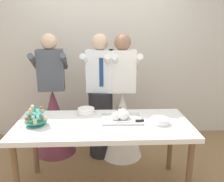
{
  "coord_description": "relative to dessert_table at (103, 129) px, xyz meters",
  "views": [
    {
      "loc": [
        -0.01,
        -2.25,
        1.72
      ],
      "look_at": [
        0.1,
        0.15,
        1.07
      ],
      "focal_mm": 37.55,
      "sensor_mm": 36.0,
      "label": 1
    }
  ],
  "objects": [
    {
      "name": "rear_wall",
      "position": [
        0.0,
        1.47,
        0.75
      ],
      "size": [
        5.2,
        0.1,
        2.9
      ],
      "primitive_type": "cube",
      "color": "beige",
      "rests_on": "ground_plane"
    },
    {
      "name": "main_cake_tray",
      "position": [
        0.19,
        0.07,
        0.11
      ],
      "size": [
        0.44,
        0.31,
        0.13
      ],
      "color": "silver",
      "rests_on": "dessert_table"
    },
    {
      "name": "cupcake_stand",
      "position": [
        -0.68,
        -0.03,
        0.15
      ],
      "size": [
        0.23,
        0.23,
        0.21
      ],
      "color": "teal",
      "rests_on": "dessert_table"
    },
    {
      "name": "person_guest",
      "position": [
        -0.68,
        0.82,
        -0.12
      ],
      "size": [
        0.56,
        0.56,
        1.66
      ],
      "color": "brown",
      "rests_on": "ground_plane"
    },
    {
      "name": "person_groom",
      "position": [
        -0.03,
        0.72,
        0.05
      ],
      "size": [
        0.52,
        0.55,
        1.66
      ],
      "color": "#232328",
      "rests_on": "ground_plane"
    },
    {
      "name": "person_bride",
      "position": [
        0.25,
        0.7,
        -0.12
      ],
      "size": [
        0.56,
        0.56,
        1.66
      ],
      "color": "white",
      "rests_on": "ground_plane"
    },
    {
      "name": "plate_stack",
      "position": [
        0.58,
        -0.04,
        0.1
      ],
      "size": [
        0.19,
        0.19,
        0.05
      ],
      "color": "white",
      "rests_on": "dessert_table"
    },
    {
      "name": "dessert_table",
      "position": [
        0.0,
        0.0,
        0.0
      ],
      "size": [
        1.8,
        0.8,
        0.78
      ],
      "color": "white",
      "rests_on": "ground_plane"
    },
    {
      "name": "round_cake",
      "position": [
        -0.19,
        0.27,
        0.11
      ],
      "size": [
        0.24,
        0.24,
        0.07
      ],
      "color": "white",
      "rests_on": "dessert_table"
    }
  ]
}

